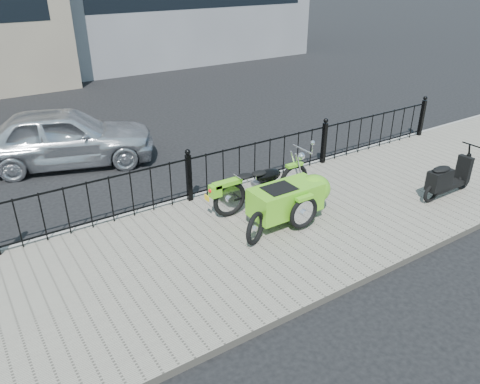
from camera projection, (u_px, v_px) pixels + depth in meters
ground at (224, 234)px, 8.35m from camera, size 120.00×120.00×0.00m
sidewalk at (240, 244)px, 7.95m from camera, size 30.00×3.80×0.12m
curb at (187, 200)px, 9.40m from camera, size 30.00×0.10×0.12m
iron_fence at (189, 178)px, 9.07m from camera, size 14.11×0.11×1.08m
motorcycle_sidecar at (288, 193)px, 8.47m from camera, size 2.28×1.48×0.98m
scooter at (446, 179)px, 9.23m from camera, size 1.46×0.43×0.99m
spare_tire at (255, 228)px, 7.72m from camera, size 0.55×0.35×0.58m
sedan_car at (65, 137)px, 10.89m from camera, size 4.36×2.82×1.38m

